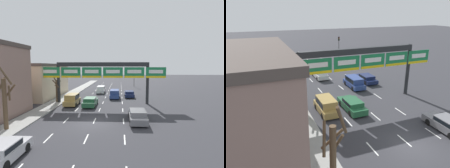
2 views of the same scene
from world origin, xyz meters
The scene contains 12 objects.
ground_plane centered at (0.00, 0.00, 0.00)m, with size 220.00×220.00×0.00m, color #333338.
lane_dashes centered at (0.00, 13.50, 0.01)m, with size 6.72×67.00×0.01m.
sign_gantry centered at (0.00, 10.33, 5.40)m, with size 20.53×0.70×6.85m.
suv_gold centered at (-4.74, 8.87, 0.99)m, with size 1.88×4.21×1.79m.
suv_blue centered at (1.87, 15.36, 0.91)m, with size 1.85×4.38×1.63m.
car_grey centered at (4.86, 0.91, 0.73)m, with size 1.89×4.73×1.36m.
car_green centered at (-1.74, 8.38, 0.73)m, with size 1.89×4.69×1.35m.
car_navy centered at (4.79, 16.94, 0.67)m, with size 1.90×4.65×1.22m.
suv_white centered at (-1.53, 21.84, 0.90)m, with size 1.81×4.43×1.61m.
traffic_light_near_gantry centered at (7.18, 34.81, 3.60)m, with size 0.30×0.35×5.07m.
tree_bare_closest centered at (-7.86, 10.66, 2.37)m, with size 1.41×1.41×4.91m.
tree_bare_second centered at (-8.07, -2.38, 3.04)m, with size 1.67×1.83×6.46m.
Camera 2 is at (-11.76, -12.48, 11.26)m, focal length 35.00 mm.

